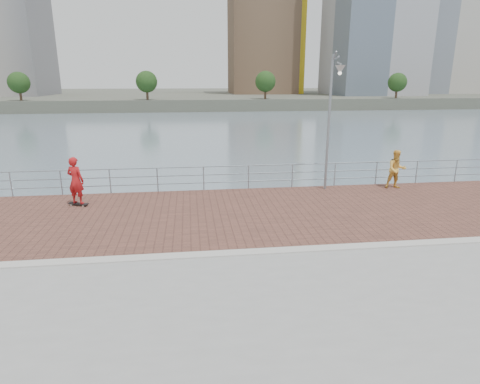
{
  "coord_description": "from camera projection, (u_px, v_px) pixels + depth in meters",
  "views": [
    {
      "loc": [
        -1.6,
        -10.65,
        4.94
      ],
      "look_at": [
        0.0,
        2.0,
        1.3
      ],
      "focal_mm": 30.0,
      "sensor_mm": 36.0,
      "label": 1
    }
  ],
  "objects": [
    {
      "name": "brick_lane",
      "position": [
        235.0,
        213.0,
        15.14
      ],
      "size": [
        40.0,
        6.8,
        0.02
      ],
      "primitive_type": "cube",
      "color": "brown",
      "rests_on": "seawall"
    },
    {
      "name": "bystander",
      "position": [
        396.0,
        169.0,
        18.3
      ],
      "size": [
        0.95,
        0.79,
        1.77
      ],
      "primitive_type": "imported",
      "rotation": [
        0.0,
        0.0,
        -0.15
      ],
      "color": "gold",
      "rests_on": "brick_lane"
    },
    {
      "name": "shoreline_trees",
      "position": [
        125.0,
        81.0,
        82.28
      ],
      "size": [
        109.56,
        4.96,
        6.61
      ],
      "color": "#473323",
      "rests_on": "far_shore"
    },
    {
      "name": "skateboarder",
      "position": [
        76.0,
        181.0,
        15.74
      ],
      "size": [
        0.81,
        0.68,
        1.89
      ],
      "primitive_type": "imported",
      "rotation": [
        0.0,
        0.0,
        2.75
      ],
      "color": "red",
      "rests_on": "skateboard"
    },
    {
      "name": "far_shore",
      "position": [
        193.0,
        96.0,
        128.77
      ],
      "size": [
        320.0,
        95.0,
        2.5
      ],
      "primitive_type": "cube",
      "color": "#4C5142",
      "rests_on": "ground"
    },
    {
      "name": "street_lamp",
      "position": [
        334.0,
        99.0,
        16.94
      ],
      "size": [
        0.42,
        1.21,
        5.72
      ],
      "color": "gray",
      "rests_on": "brick_lane"
    },
    {
      "name": "skateboard",
      "position": [
        78.0,
        204.0,
        16.0
      ],
      "size": [
        0.86,
        0.52,
        0.1
      ],
      "rotation": [
        0.0,
        0.0,
        -0.39
      ],
      "color": "black",
      "rests_on": "brick_lane"
    },
    {
      "name": "guardrail",
      "position": [
        226.0,
        175.0,
        18.19
      ],
      "size": [
        39.06,
        0.06,
        1.13
      ],
      "color": "#8C9EA8",
      "rests_on": "brick_lane"
    },
    {
      "name": "water",
      "position": [
        248.0,
        313.0,
        12.26
      ],
      "size": [
        400.0,
        400.0,
        0.0
      ],
      "primitive_type": "plane",
      "color": "slate",
      "rests_on": "ground"
    },
    {
      "name": "skyline",
      "position": [
        299.0,
        6.0,
        108.21
      ],
      "size": [
        233.0,
        41.0,
        63.61
      ],
      "color": "#ADA38E",
      "rests_on": "far_shore"
    },
    {
      "name": "curb",
      "position": [
        249.0,
        252.0,
        11.7
      ],
      "size": [
        40.0,
        0.4,
        0.06
      ],
      "primitive_type": "cube",
      "color": "#B7B5AD",
      "rests_on": "seawall"
    }
  ]
}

